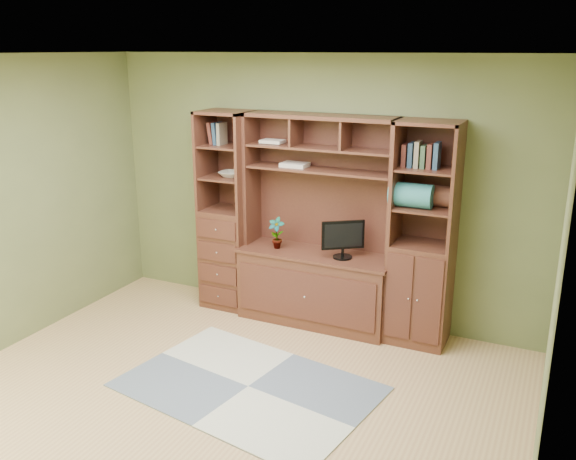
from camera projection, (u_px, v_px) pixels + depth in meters
The scene contains 11 objects.
room at pixel (209, 246), 4.29m from camera, with size 4.60×4.10×2.64m.
center_hutch at pixel (316, 224), 5.84m from camera, with size 1.54×0.53×2.05m, color #522A1C.
left_tower at pixel (228, 211), 6.28m from camera, with size 0.50×0.45×2.05m, color #522A1C.
right_tower at pixel (423, 236), 5.46m from camera, with size 0.55×0.45×2.05m, color #522A1C.
rug at pixel (248, 387), 4.93m from camera, with size 1.97×1.31×0.01m, color #A4A9AA.
monitor at pixel (343, 233), 5.70m from camera, with size 0.41×0.18×0.50m, color black.
orchid at pixel (276, 233), 6.01m from camera, with size 0.17×0.11×0.31m, color #AC4C3A.
magazines at pixel (295, 165), 5.87m from camera, with size 0.25×0.19×0.04m, color beige.
bowl at pixel (231, 174), 6.15m from camera, with size 0.23×0.23×0.06m, color beige.
blanket_teal at pixel (411, 195), 5.35m from camera, with size 0.37×0.22×0.22m, color teal.
blanket_red at pixel (438, 196), 5.39m from camera, with size 0.34×0.19×0.19m, color brown.
Camera 1 is at (2.23, -3.46, 2.64)m, focal length 38.00 mm.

